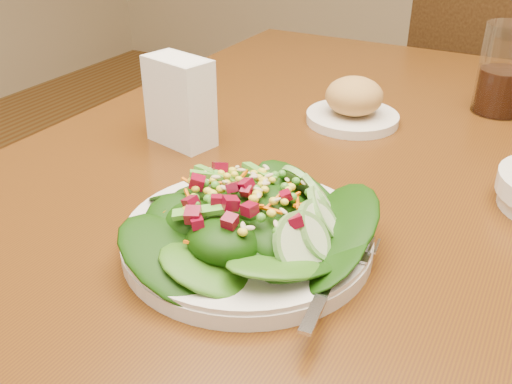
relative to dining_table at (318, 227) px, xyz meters
The scene contains 6 objects.
dining_table is the anchor object (origin of this frame).
chair_far 1.03m from the dining_table, 84.36° to the left, with size 0.53×0.53×0.90m.
salad_plate 0.26m from the dining_table, 86.50° to the right, with size 0.28×0.28×0.08m.
bread_plate 0.22m from the dining_table, 96.93° to the left, with size 0.15×0.15×0.08m.
drinking_glass 0.42m from the dining_table, 62.11° to the left, with size 0.09×0.09×0.15m.
napkin_holder 0.28m from the dining_table, behind, with size 0.11×0.08×0.13m.
Camera 1 is at (0.27, -0.68, 1.11)m, focal length 40.00 mm.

